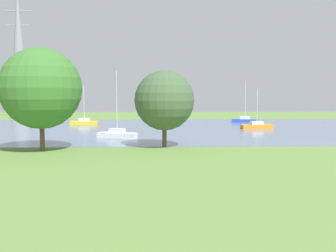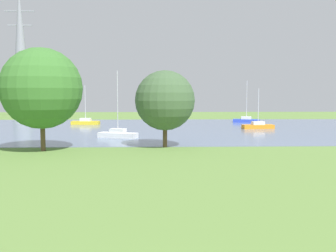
{
  "view_description": "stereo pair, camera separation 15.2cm",
  "coord_description": "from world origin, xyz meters",
  "px_view_note": "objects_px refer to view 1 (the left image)",
  "views": [
    {
      "loc": [
        0.32,
        -7.14,
        5.34
      ],
      "look_at": [
        1.36,
        20.29,
        2.96
      ],
      "focal_mm": 39.92,
      "sensor_mm": 36.0,
      "label": 1
    },
    {
      "loc": [
        0.47,
        -7.15,
        5.34
      ],
      "look_at": [
        1.36,
        20.29,
        2.96
      ],
      "focal_mm": 39.92,
      "sensor_mm": 36.0,
      "label": 2
    }
  ],
  "objects_px": {
    "sailboat_orange": "(257,126)",
    "tree_west_far": "(41,88)",
    "sailboat_blue": "(245,120)",
    "tree_west_near": "(164,100)",
    "sailboat_white": "(117,134)",
    "electricity_pylon": "(19,52)",
    "sailboat_yellow": "(84,122)"
  },
  "relations": [
    {
      "from": "sailboat_orange",
      "to": "tree_west_far",
      "type": "height_order",
      "value": "tree_west_far"
    },
    {
      "from": "sailboat_white",
      "to": "sailboat_orange",
      "type": "bearing_deg",
      "value": 28.85
    },
    {
      "from": "sailboat_yellow",
      "to": "tree_west_near",
      "type": "height_order",
      "value": "tree_west_near"
    },
    {
      "from": "sailboat_blue",
      "to": "tree_west_near",
      "type": "relative_size",
      "value": 1.01
    },
    {
      "from": "electricity_pylon",
      "to": "sailboat_orange",
      "type": "bearing_deg",
      "value": -30.5
    },
    {
      "from": "sailboat_orange",
      "to": "tree_west_near",
      "type": "height_order",
      "value": "tree_west_near"
    },
    {
      "from": "sailboat_blue",
      "to": "sailboat_yellow",
      "type": "height_order",
      "value": "sailboat_blue"
    },
    {
      "from": "sailboat_white",
      "to": "sailboat_blue",
      "type": "bearing_deg",
      "value": 47.49
    },
    {
      "from": "electricity_pylon",
      "to": "sailboat_blue",
      "type": "bearing_deg",
      "value": -17.14
    },
    {
      "from": "sailboat_blue",
      "to": "sailboat_yellow",
      "type": "relative_size",
      "value": 1.14
    },
    {
      "from": "sailboat_yellow",
      "to": "sailboat_white",
      "type": "distance_m",
      "value": 21.02
    },
    {
      "from": "sailboat_blue",
      "to": "sailboat_yellow",
      "type": "distance_m",
      "value": 29.24
    },
    {
      "from": "sailboat_white",
      "to": "tree_west_far",
      "type": "bearing_deg",
      "value": -120.06
    },
    {
      "from": "sailboat_orange",
      "to": "tree_west_near",
      "type": "bearing_deg",
      "value": -127.34
    },
    {
      "from": "sailboat_orange",
      "to": "tree_west_far",
      "type": "bearing_deg",
      "value": -140.73
    },
    {
      "from": "sailboat_blue",
      "to": "tree_west_far",
      "type": "bearing_deg",
      "value": -129.13
    },
    {
      "from": "sailboat_blue",
      "to": "sailboat_orange",
      "type": "relative_size",
      "value": 1.26
    },
    {
      "from": "sailboat_blue",
      "to": "sailboat_white",
      "type": "height_order",
      "value": "sailboat_white"
    },
    {
      "from": "sailboat_blue",
      "to": "sailboat_orange",
      "type": "height_order",
      "value": "sailboat_blue"
    },
    {
      "from": "sailboat_blue",
      "to": "tree_west_far",
      "type": "xyz_separation_m",
      "value": [
        -27.36,
        -33.63,
        5.35
      ]
    },
    {
      "from": "tree_west_near",
      "to": "sailboat_orange",
      "type": "bearing_deg",
      "value": 52.66
    },
    {
      "from": "sailboat_white",
      "to": "sailboat_yellow",
      "type": "bearing_deg",
      "value": 111.12
    },
    {
      "from": "sailboat_blue",
      "to": "electricity_pylon",
      "type": "bearing_deg",
      "value": 162.86
    },
    {
      "from": "sailboat_white",
      "to": "tree_west_near",
      "type": "height_order",
      "value": "sailboat_white"
    },
    {
      "from": "sailboat_yellow",
      "to": "tree_west_near",
      "type": "xyz_separation_m",
      "value": [
        13.11,
        -27.74,
        4.21
      ]
    },
    {
      "from": "sailboat_blue",
      "to": "tree_west_near",
      "type": "height_order",
      "value": "sailboat_blue"
    },
    {
      "from": "sailboat_white",
      "to": "electricity_pylon",
      "type": "xyz_separation_m",
      "value": [
        -24.62,
        37.58,
        13.94
      ]
    },
    {
      "from": "sailboat_orange",
      "to": "sailboat_yellow",
      "type": "height_order",
      "value": "sailboat_yellow"
    },
    {
      "from": "sailboat_yellow",
      "to": "tree_west_far",
      "type": "height_order",
      "value": "tree_west_far"
    },
    {
      "from": "sailboat_white",
      "to": "electricity_pylon",
      "type": "bearing_deg",
      "value": 123.23
    },
    {
      "from": "electricity_pylon",
      "to": "tree_west_far",
      "type": "bearing_deg",
      "value": -68.67
    },
    {
      "from": "sailboat_yellow",
      "to": "sailboat_white",
      "type": "bearing_deg",
      "value": -68.88
    }
  ]
}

